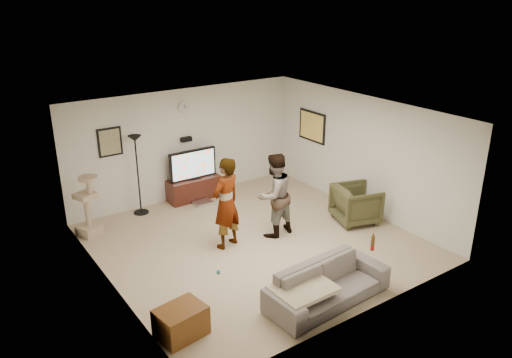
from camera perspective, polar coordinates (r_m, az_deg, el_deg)
floor at (r=9.68m, az=-0.13°, el=-7.18°), size 5.50×5.50×0.02m
ceiling at (r=8.77m, az=-0.15°, el=7.48°), size 5.50×5.50×0.02m
wall_back at (r=11.40m, az=-8.03°, el=3.92°), size 5.50×0.04×2.50m
wall_front at (r=7.26m, az=12.37°, el=-6.70°), size 5.50×0.04×2.50m
wall_left at (r=8.04m, az=-16.54°, el=-4.25°), size 0.04×5.50×2.50m
wall_right at (r=10.86m, az=11.91°, el=2.80°), size 0.04×5.50×2.50m
wall_clock at (r=11.15m, az=-8.18°, el=8.06°), size 0.26×0.04×0.26m
wall_speaker at (r=11.31m, az=-7.92°, el=4.48°), size 0.25×0.10×0.10m
picture_back at (r=10.67m, az=-16.23°, el=4.04°), size 0.42×0.03×0.52m
picture_right at (r=11.88m, az=6.37°, el=5.96°), size 0.03×0.78×0.62m
tv_stand at (r=11.54m, az=-7.05°, el=-1.08°), size 1.21×0.45×0.50m
console_box at (r=11.31m, az=-6.02°, el=-2.70°), size 0.40×0.30×0.07m
tv at (r=11.33m, az=-7.18°, el=1.66°), size 1.12×0.08×0.67m
tv_screen at (r=11.30m, az=-7.08°, el=1.60°), size 1.03×0.01×0.59m
floor_lamp at (r=10.80m, az=-13.23°, el=0.39°), size 0.32×0.32×1.72m
cat_tree at (r=10.21m, az=-18.66°, el=-2.93°), size 0.51×0.51×1.22m
person_left at (r=9.18m, az=-3.41°, el=-2.76°), size 0.73×0.58×1.74m
person_right at (r=9.61m, az=2.08°, el=-1.85°), size 0.88×0.72×1.66m
sofa at (r=7.94m, az=8.14°, el=-11.73°), size 2.08×0.91×0.59m
throw_blanket at (r=7.61m, az=5.41°, el=-12.27°), size 0.91×0.71×0.06m
beer_bottle at (r=8.32m, az=13.09°, el=-7.10°), size 0.06×0.06×0.25m
armchair at (r=10.52m, az=11.29°, el=-2.80°), size 1.06×1.04×0.78m
side_table at (r=7.31m, az=-8.50°, el=-15.73°), size 0.72×0.59×0.44m
toy_ball at (r=8.70m, az=-4.28°, el=-10.44°), size 0.06×0.06×0.06m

